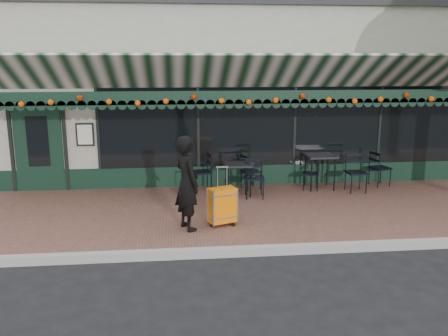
{
  "coord_description": "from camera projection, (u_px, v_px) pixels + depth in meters",
  "views": [
    {
      "loc": [
        -1.55,
        -7.5,
        3.23
      ],
      "look_at": [
        -0.61,
        1.6,
        1.14
      ],
      "focal_mm": 38.0,
      "sensor_mm": 36.0,
      "label": 1
    }
  ],
  "objects": [
    {
      "name": "chair_b_left",
      "position": [
        201.0,
        173.0,
        11.27
      ],
      "size": [
        0.54,
        0.54,
        0.93
      ],
      "primitive_type": null,
      "rotation": [
        0.0,
        0.0,
        -1.39
      ],
      "color": "black",
      "rests_on": "sidewalk"
    },
    {
      "name": "chair_b_right",
      "position": [
        251.0,
        171.0,
        11.54
      ],
      "size": [
        0.55,
        0.55,
        0.86
      ],
      "primitive_type": null,
      "rotation": [
        0.0,
        0.0,
        1.91
      ],
      "color": "black",
      "rests_on": "sidewalk"
    },
    {
      "name": "chair_b_front",
      "position": [
        254.0,
        178.0,
        10.78
      ],
      "size": [
        0.48,
        0.48,
        0.9
      ],
      "primitive_type": null,
      "rotation": [
        0.0,
        0.0,
        -0.07
      ],
      "color": "black",
      "rests_on": "sidewalk"
    },
    {
      "name": "chair_a_right",
      "position": [
        380.0,
        168.0,
        11.81
      ],
      "size": [
        0.54,
        0.54,
        0.88
      ],
      "primitive_type": null,
      "rotation": [
        0.0,
        0.0,
        1.83
      ],
      "color": "black",
      "rests_on": "sidewalk"
    },
    {
      "name": "chair_a_front",
      "position": [
        356.0,
        173.0,
        11.25
      ],
      "size": [
        0.47,
        0.47,
        0.91
      ],
      "primitive_type": null,
      "rotation": [
        0.0,
        0.0,
        0.03
      ],
      "color": "black",
      "rests_on": "sidewalk"
    },
    {
      "name": "suitcase",
      "position": [
        222.0,
        206.0,
        8.98
      ],
      "size": [
        0.56,
        0.44,
        1.14
      ],
      "rotation": [
        0.0,
        0.0,
        0.38
      ],
      "color": "orange",
      "rests_on": "sidewalk"
    },
    {
      "name": "ground",
      "position": [
        269.0,
        252.0,
        8.15
      ],
      "size": [
        80.0,
        80.0,
        0.0
      ],
      "primitive_type": "plane",
      "color": "black",
      "rests_on": "ground"
    },
    {
      "name": "curb",
      "position": [
        270.0,
        250.0,
        8.05
      ],
      "size": [
        18.0,
        0.16,
        0.15
      ],
      "primitive_type": "cube",
      "color": "#9E9E99",
      "rests_on": "ground"
    },
    {
      "name": "restaurant_building",
      "position": [
        223.0,
        90.0,
        15.24
      ],
      "size": [
        12.0,
        9.6,
        4.5
      ],
      "color": "#9B9886",
      "rests_on": "ground"
    },
    {
      "name": "woman",
      "position": [
        187.0,
        183.0,
        8.67
      ],
      "size": [
        0.65,
        0.76,
        1.76
      ],
      "primitive_type": "imported",
      "rotation": [
        0.0,
        0.0,
        2.0
      ],
      "color": "black",
      "rests_on": "sidewalk"
    },
    {
      "name": "chair_a_left",
      "position": [
        311.0,
        174.0,
        11.45
      ],
      "size": [
        0.48,
        0.48,
        0.79
      ],
      "primitive_type": null,
      "rotation": [
        0.0,
        0.0,
        -1.82
      ],
      "color": "black",
      "rests_on": "sidewalk"
    },
    {
      "name": "sidewalk",
      "position": [
        251.0,
        212.0,
        10.07
      ],
      "size": [
        18.0,
        4.0,
        0.15
      ],
      "primitive_type": "cube",
      "color": "brown",
      "rests_on": "ground"
    },
    {
      "name": "cafe_table_a",
      "position": [
        320.0,
        158.0,
        11.49
      ],
      "size": [
        0.68,
        0.68,
        0.84
      ],
      "color": "black",
      "rests_on": "sidewalk"
    },
    {
      "name": "cafe_table_b",
      "position": [
        238.0,
        167.0,
        10.95
      ],
      "size": [
        0.61,
        0.61,
        0.75
      ],
      "color": "black",
      "rests_on": "sidewalk"
    }
  ]
}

